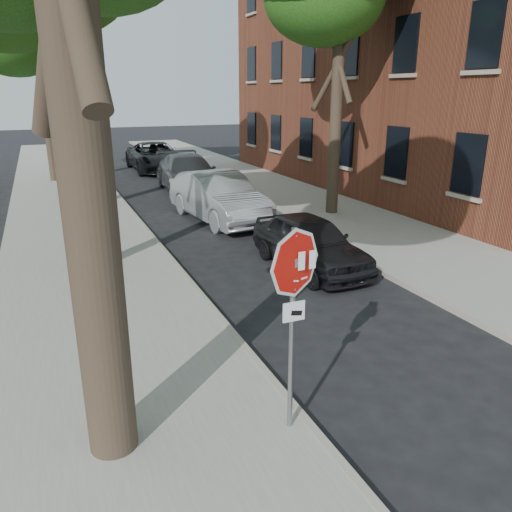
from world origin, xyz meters
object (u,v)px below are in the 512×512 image
at_px(car_a, 310,242).
at_px(car_d, 156,157).
at_px(stop_sign, 294,293).
at_px(car_b, 219,197).
at_px(tree_far, 34,18).
at_px(car_c, 188,174).
at_px(apartment_building, 450,7).

relative_size(car_a, car_d, 0.70).
bearing_deg(stop_sign, car_b, 75.52).
bearing_deg(car_a, car_b, 92.39).
bearing_deg(car_b, tree_far, 108.64).
bearing_deg(car_d, car_c, -89.67).
relative_size(car_a, car_b, 0.79).
relative_size(car_b, car_d, 0.89).
distance_m(tree_far, car_c, 9.65).
height_order(stop_sign, car_b, stop_sign).
distance_m(car_a, car_d, 17.35).
bearing_deg(car_a, car_d, 87.14).
bearing_deg(car_b, apartment_building, 8.36).
bearing_deg(apartment_building, car_b, -165.11).
bearing_deg(car_d, car_b, -92.03).
distance_m(tree_far, car_a, 17.79).
distance_m(tree_far, car_b, 13.03).
distance_m(stop_sign, car_a, 6.52).
distance_m(apartment_building, car_d, 15.96).
relative_size(tree_far, car_a, 2.41).
relative_size(tree_far, car_b, 1.90).
relative_size(car_c, car_d, 0.97).
xyz_separation_m(car_a, car_c, (0.00, 10.83, 0.12)).
distance_m(tree_far, car_d, 8.53).
distance_m(car_a, car_c, 10.83).
xyz_separation_m(car_a, car_b, (-0.49, 5.39, 0.15)).
height_order(car_a, car_d, car_d).
xyz_separation_m(stop_sign, car_c, (3.30, 16.30, -1.17)).
height_order(apartment_building, car_c, apartment_building).
relative_size(stop_sign, tree_far, 0.28).
bearing_deg(car_d, apartment_building, -37.34).
relative_size(apartment_building, car_b, 4.12).
bearing_deg(stop_sign, car_a, 58.93).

